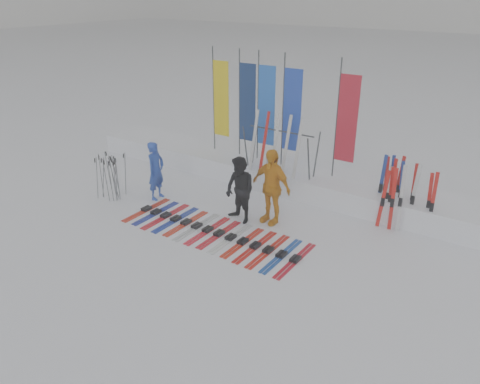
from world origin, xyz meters
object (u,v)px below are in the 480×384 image
Objects in this scene: person_yellow at (271,186)px; ski_row at (214,232)px; ski_rack at (280,145)px; person_black at (240,190)px; person_blue at (156,171)px.

person_yellow reaches higher than ski_row.
person_yellow reaches higher than ski_rack.
ski_row is at bearing -83.64° from person_black.
ski_rack reaches higher than person_blue.
person_blue is at bearing -162.40° from person_yellow.
person_blue is 2.74m from ski_row.
ski_rack is (-0.14, 2.21, 0.54)m from person_black.
person_black is at bearing -86.42° from ski_rack.
person_blue is 0.35× the size of ski_row.
ski_rack is (0.02, 3.10, 1.35)m from ski_row.
person_black is 0.77m from person_yellow.
person_blue is at bearing -137.16° from ski_rack.
person_black is 0.37× the size of ski_row.
ski_row is at bearing -113.64° from person_blue.
ski_row is (-0.80, -1.28, -0.92)m from person_yellow.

